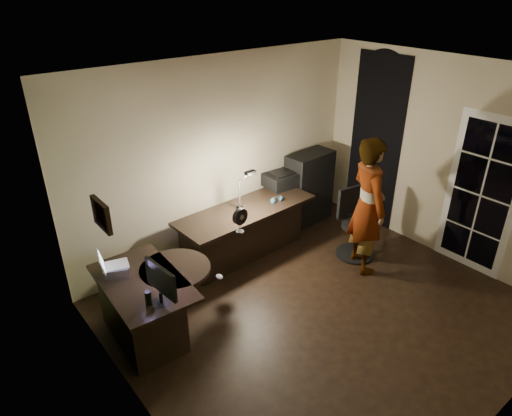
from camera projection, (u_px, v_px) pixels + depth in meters
floor at (321, 311)px, 5.41m from camera, size 4.50×4.00×0.01m
ceiling at (341, 79)px, 4.17m from camera, size 4.50×4.00×0.01m
wall_back at (221, 157)px, 6.18m from camera, size 4.50×0.01×2.70m
wall_left at (130, 294)px, 3.54m from camera, size 0.01×4.00×2.70m
wall_right at (447, 161)px, 6.05m from camera, size 0.01×4.00×2.70m
green_wall_overlay at (131, 293)px, 3.54m from camera, size 0.00×4.00×2.70m
arched_doorway at (375, 142)px, 6.86m from camera, size 0.01×0.90×2.60m
french_door at (481, 196)px, 5.79m from camera, size 0.02×0.92×2.10m
framed_picture at (101, 215)px, 3.64m from camera, size 0.04×0.30×0.25m
desk_left at (146, 308)px, 4.90m from camera, size 0.83×1.29×0.72m
desk_right at (246, 233)px, 6.30m from camera, size 2.03×0.78×0.75m
cabinet at (309, 188)px, 7.15m from camera, size 0.78×0.43×1.14m
laptop_stand at (116, 270)px, 4.83m from camera, size 0.32×0.29×0.11m
laptop at (114, 258)px, 4.76m from camera, size 0.35×0.34×0.20m
monitor at (160, 290)px, 4.36m from camera, size 0.14×0.48×0.31m
mouse at (219, 277)px, 4.79m from camera, size 0.08×0.10×0.03m
phone at (142, 277)px, 4.80m from camera, size 0.07×0.13×0.01m
pen at (190, 251)px, 5.26m from camera, size 0.09×0.11×0.01m
speaker at (148, 298)px, 4.37m from camera, size 0.08×0.08×0.16m
notepad at (180, 278)px, 4.79m from camera, size 0.16×0.22×0.01m
desk_fan at (240, 220)px, 5.50m from camera, size 0.22×0.14×0.32m
headphones at (276, 199)px, 6.29m from camera, size 0.17×0.08×0.08m
printer at (282, 179)px, 6.74m from camera, size 0.51×0.40×0.22m
desk_lamp at (239, 187)px, 5.94m from camera, size 0.23×0.34×0.67m
office_chair at (358, 225)px, 6.27m from camera, size 0.61×0.61×0.97m
person at (368, 206)px, 5.82m from camera, size 0.66×0.77×1.84m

